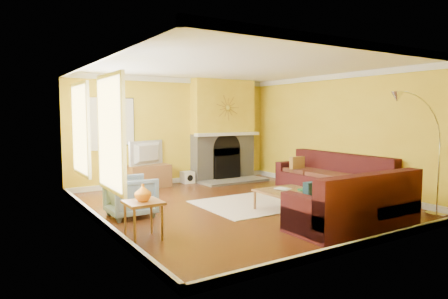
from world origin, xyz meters
TOP-DOWN VIEW (x-y plane):
  - floor at (0.00, 0.00)m, footprint 5.50×6.00m
  - ceiling at (0.00, 0.00)m, footprint 5.50×6.00m
  - wall_back at (0.00, 3.01)m, footprint 5.50×0.02m
  - wall_front at (0.00, -3.01)m, footprint 5.50×0.02m
  - wall_left at (-2.76, 0.00)m, footprint 0.02×6.00m
  - wall_right at (2.76, 0.00)m, footprint 0.02×6.00m
  - baseboard at (0.00, 0.00)m, footprint 5.50×6.00m
  - crown_molding at (0.00, 0.00)m, footprint 5.50×6.00m
  - window_left_near at (-2.72, 1.30)m, footprint 0.06×1.22m
  - window_left_far at (-2.72, -0.60)m, footprint 0.06×1.22m
  - window_back at (-1.90, 2.96)m, footprint 0.82×0.06m
  - wall_art at (-1.25, 2.97)m, footprint 0.34×0.04m
  - fireplace at (1.35, 2.80)m, footprint 1.80×0.40m
  - mantel at (1.35, 2.56)m, footprint 1.92×0.22m
  - hearth at (1.35, 2.25)m, footprint 1.80×0.70m
  - sunburst at (1.35, 2.57)m, footprint 0.70×0.04m
  - rug at (0.42, -0.09)m, footprint 2.40×1.80m
  - sectional_sofa at (1.12, -0.76)m, footprint 3.25×3.87m
  - coffee_table at (0.44, -0.94)m, footprint 1.00×1.00m
  - media_console at (-0.82, 2.70)m, footprint 1.00×0.45m
  - tv at (-0.82, 2.70)m, footprint 1.01×0.48m
  - subwoofer at (0.25, 2.78)m, footprint 0.30×0.30m
  - armchair at (-2.12, 0.28)m, footprint 0.78×0.76m
  - side_table at (-2.40, -1.06)m, footprint 0.50×0.50m
  - vase at (-2.40, -1.06)m, footprint 0.24×0.24m
  - book at (0.29, -0.84)m, footprint 0.26×0.31m
  - arc_lamp at (1.84, -2.55)m, footprint 1.35×0.36m

SIDE VIEW (x-z plane):
  - floor at x=0.00m, z-range -0.02..0.00m
  - rug at x=0.42m, z-range 0.00..0.02m
  - hearth at x=1.35m, z-range 0.00..0.06m
  - baseboard at x=0.00m, z-range 0.00..0.12m
  - subwoofer at x=0.25m, z-range 0.00..0.30m
  - coffee_table at x=0.44m, z-range 0.00..0.40m
  - media_console at x=-0.82m, z-range 0.00..0.55m
  - side_table at x=-2.40m, z-range 0.00..0.55m
  - armchair at x=-2.12m, z-range 0.00..0.71m
  - book at x=0.29m, z-range 0.40..0.42m
  - sectional_sofa at x=1.12m, z-range 0.00..0.90m
  - vase at x=-2.40m, z-range 0.55..0.80m
  - tv at x=-0.82m, z-range 0.55..1.14m
  - arc_lamp at x=1.84m, z-range 0.00..2.12m
  - mantel at x=1.35m, z-range 1.21..1.29m
  - wall_back at x=0.00m, z-range 0.00..2.70m
  - wall_front at x=0.00m, z-range 0.00..2.70m
  - wall_left at x=-2.76m, z-range 0.00..2.70m
  - wall_right at x=2.76m, z-range 0.00..2.70m
  - fireplace at x=1.35m, z-range 0.00..2.70m
  - window_left_near at x=-2.72m, z-range 0.64..2.36m
  - window_left_far at x=-2.72m, z-range 0.64..2.36m
  - window_back at x=-1.90m, z-range 0.94..2.16m
  - wall_art at x=-1.25m, z-range 1.03..2.17m
  - sunburst at x=1.35m, z-range 1.60..2.30m
  - crown_molding at x=0.00m, z-range 2.58..2.70m
  - ceiling at x=0.00m, z-range 2.70..2.72m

